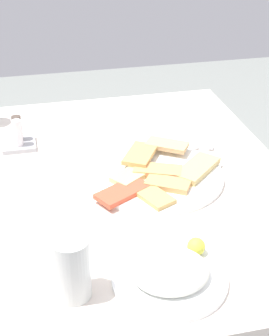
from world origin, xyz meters
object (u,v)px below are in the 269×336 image
Objects in this scene: salad_plate_greens at (171,272)px; condiment_caddy at (18,138)px; spoon at (199,135)px; pide_platter at (157,174)px; fork at (210,134)px; paper_napkin at (204,136)px; dining_table at (121,210)px; soda_can at (72,268)px.

condiment_caddy is (0.60, 0.26, 0.01)m from salad_plate_greens.
spoon is 0.50m from condiment_caddy.
fork is at bearing -47.45° from pide_platter.
fork is (0.00, -0.02, 0.00)m from paper_napkin.
paper_napkin reaches higher than dining_table.
pide_platter is 3.77× the size of condiment_caddy.
paper_napkin is (0.19, -0.19, -0.01)m from pide_platter.
soda_can is at bearing 160.19° from fork.
spoon is at bearing -37.74° from soda_can.
soda_can is at bearing 89.46° from salad_plate_greens.
salad_plate_greens reaches higher than pide_platter.
dining_table is at bearing 149.75° from spoon.
condiment_caddy is (0.60, 0.08, -0.03)m from soda_can.
spoon is (0.00, 0.02, 0.00)m from paper_napkin.
paper_napkin is 0.02m from spoon.
pide_platter is at bearing 163.69° from spoon.
fork is 0.54m from condiment_caddy.
soda_can reaches higher than paper_napkin.
soda_can is 0.64× the size of fork.
dining_table is 3.03× the size of pide_platter.
soda_can is at bearing 141.10° from paper_napkin.
soda_can is (0.00, 0.18, 0.04)m from salad_plate_greens.
spoon is (0.18, -0.26, 0.10)m from dining_table.
paper_napkin is at bearing -95.81° from condiment_caddy.
salad_plate_greens is 1.77× the size of soda_can.
soda_can is 0.79× the size of paper_napkin.
soda_can reaches higher than condiment_caddy.
salad_plate_greens is 0.18m from soda_can.
soda_can reaches higher than pide_platter.
salad_plate_greens is (-0.35, 0.07, 0.01)m from pide_platter.
spoon is at bearing 110.21° from fork.
salad_plate_greens is at bearing -176.88° from dining_table.
pide_platter is at bearing 152.77° from fork.
pide_platter is 2.22× the size of paper_napkin.
paper_napkin is (0.18, -0.28, 0.10)m from dining_table.
dining_table is 6.72× the size of paper_napkin.
soda_can is at bearing 156.69° from dining_table.
pide_platter is 2.12× the size of spoon.
fork is at bearing -95.62° from condiment_caddy.
condiment_caddy is (0.23, 0.24, 0.12)m from dining_table.
condiment_caddy is at bearing 109.79° from spoon.
dining_table is 0.35m from condiment_caddy.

